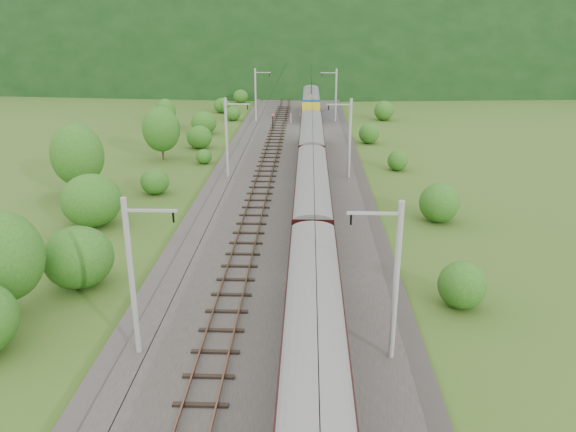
{
  "coord_description": "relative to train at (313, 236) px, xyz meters",
  "views": [
    {
      "loc": [
        2.05,
        -23.58,
        16.01
      ],
      "look_at": [
        0.68,
        13.68,
        2.6
      ],
      "focal_mm": 35.0,
      "sensor_mm": 36.0,
      "label": 1
    }
  ],
  "objects": [
    {
      "name": "catenary_right",
      "position": [
        3.72,
        23.78,
        1.25
      ],
      "size": [
        2.54,
        192.28,
        8.0
      ],
      "color": "gray",
      "rests_on": "railbed"
    },
    {
      "name": "mountain_ridge",
      "position": [
        -122.4,
        291.78,
        -3.25
      ],
      "size": [
        336.0,
        280.0,
        132.0
      ],
      "primitive_type": "ellipsoid",
      "color": "black",
      "rests_on": "ground"
    },
    {
      "name": "overhead_wires",
      "position": [
        -2.4,
        1.78,
        3.85
      ],
      "size": [
        4.83,
        198.0,
        0.03
      ],
      "color": "black",
      "rests_on": "ground"
    },
    {
      "name": "train",
      "position": [
        0.0,
        0.0,
        0.0
      ],
      "size": [
        2.71,
        130.5,
        4.7
      ],
      "color": "black",
      "rests_on": "ground"
    },
    {
      "name": "track_left",
      "position": [
        -4.8,
        1.78,
        -2.88
      ],
      "size": [
        2.4,
        220.0,
        0.27
      ],
      "color": "brown",
      "rests_on": "railbed"
    },
    {
      "name": "ground",
      "position": [
        -2.4,
        -8.22,
        -3.25
      ],
      "size": [
        600.0,
        600.0,
        0.0
      ],
      "primitive_type": "plane",
      "color": "#344E18",
      "rests_on": "ground"
    },
    {
      "name": "railbed",
      "position": [
        -2.4,
        1.78,
        -3.1
      ],
      "size": [
        14.0,
        220.0,
        0.3
      ],
      "primitive_type": "cube",
      "color": "#38332D",
      "rests_on": "ground"
    },
    {
      "name": "catenary_left",
      "position": [
        -8.52,
        23.78,
        1.25
      ],
      "size": [
        2.54,
        192.28,
        8.0
      ],
      "color": "gray",
      "rests_on": "railbed"
    },
    {
      "name": "track_right",
      "position": [
        -0.0,
        1.78,
        -2.88
      ],
      "size": [
        2.4,
        220.0,
        0.27
      ],
      "color": "brown",
      "rests_on": "railbed"
    },
    {
      "name": "hazard_post_near",
      "position": [
        -3.06,
        53.97,
        -2.2
      ],
      "size": [
        0.16,
        0.16,
        1.5
      ],
      "primitive_type": "cylinder",
      "color": "red",
      "rests_on": "railbed"
    },
    {
      "name": "signal",
      "position": [
        -5.52,
        48.73,
        -1.62
      ],
      "size": [
        0.25,
        0.25,
        2.26
      ],
      "color": "black",
      "rests_on": "railbed"
    },
    {
      "name": "hazard_post_far",
      "position": [
        -1.72,
        60.39,
        -2.19
      ],
      "size": [
        0.16,
        0.16,
        1.52
      ],
      "primitive_type": "cylinder",
      "color": "red",
      "rests_on": "railbed"
    },
    {
      "name": "vegetation_left",
      "position": [
        -16.54,
        1.0,
        -0.73
      ],
      "size": [
        13.69,
        146.64,
        6.82
      ],
      "color": "#285215",
      "rests_on": "ground"
    },
    {
      "name": "mountain_main",
      "position": [
        -2.4,
        251.78,
        -3.25
      ],
      "size": [
        504.0,
        360.0,
        244.0
      ],
      "primitive_type": "ellipsoid",
      "color": "black",
      "rests_on": "ground"
    },
    {
      "name": "vegetation_right",
      "position": [
        9.91,
        3.8,
        -1.88
      ],
      "size": [
        7.64,
        107.65,
        3.22
      ],
      "color": "#285215",
      "rests_on": "ground"
    }
  ]
}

